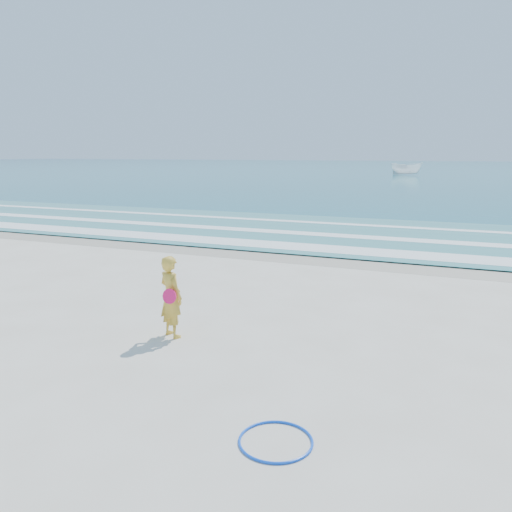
% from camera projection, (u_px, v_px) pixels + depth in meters
% --- Properties ---
extents(ground, '(400.00, 400.00, 0.00)m').
position_uv_depth(ground, '(135.00, 361.00, 8.05)').
color(ground, silver).
rests_on(ground, ground).
extents(wet_sand, '(400.00, 2.40, 0.00)m').
position_uv_depth(wet_sand, '(300.00, 256.00, 16.20)').
color(wet_sand, '#B2A893').
rests_on(wet_sand, ground).
extents(ocean, '(400.00, 190.00, 0.04)m').
position_uv_depth(ocean, '(438.00, 169.00, 103.19)').
color(ocean, '#19727F').
rests_on(ocean, ground).
extents(shallow, '(400.00, 10.00, 0.01)m').
position_uv_depth(shallow, '(336.00, 232.00, 20.72)').
color(shallow, '#59B7AD').
rests_on(shallow, ocean).
extents(foam_near, '(400.00, 1.40, 0.01)m').
position_uv_depth(foam_near, '(311.00, 247.00, 17.37)').
color(foam_near, white).
rests_on(foam_near, shallow).
extents(foam_mid, '(400.00, 0.90, 0.01)m').
position_uv_depth(foam_mid, '(331.00, 235.00, 20.00)').
color(foam_mid, white).
rests_on(foam_mid, shallow).
extents(foam_far, '(400.00, 0.60, 0.01)m').
position_uv_depth(foam_far, '(349.00, 224.00, 22.99)').
color(foam_far, white).
rests_on(foam_far, shallow).
extents(hoop, '(1.03, 1.03, 0.03)m').
position_uv_depth(hoop, '(276.00, 441.00, 5.78)').
color(hoop, blue).
rests_on(hoop, ground).
extents(boat, '(5.12, 3.17, 1.85)m').
position_uv_depth(boat, '(406.00, 169.00, 73.21)').
color(boat, white).
rests_on(boat, ocean).
extents(woman, '(0.65, 0.56, 1.50)m').
position_uv_depth(woman, '(171.00, 297.00, 8.99)').
color(woman, gold).
rests_on(woman, ground).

